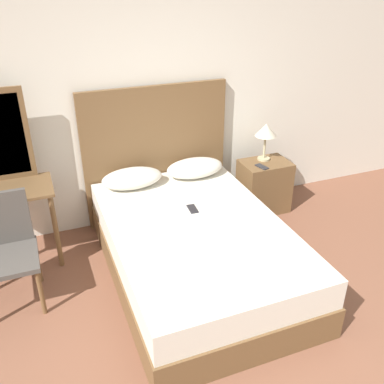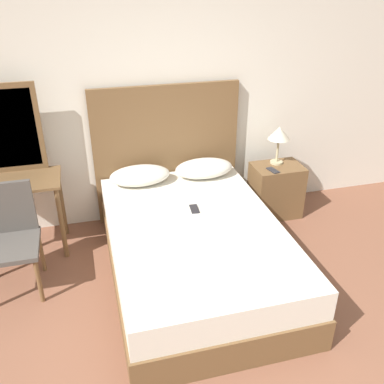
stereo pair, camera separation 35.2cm
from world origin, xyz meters
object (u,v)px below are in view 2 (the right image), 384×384
at_px(phone_on_bed, 194,209).
at_px(vanity_desk, 16,195).
at_px(nightstand, 276,190).
at_px(phone_on_nightstand, 273,170).
at_px(table_lamp, 279,135).
at_px(bed, 195,250).
at_px(chair, 8,233).

xyz_separation_m(phone_on_bed, vanity_desk, (-1.52, 0.53, 0.07)).
distance_m(nightstand, phone_on_nightstand, 0.32).
bearing_deg(table_lamp, bed, -142.35).
relative_size(table_lamp, phone_on_nightstand, 2.50).
height_order(phone_on_bed, vanity_desk, vanity_desk).
xyz_separation_m(vanity_desk, chair, (-0.03, -0.48, -0.09)).
bearing_deg(chair, nightstand, 11.05).
xyz_separation_m(phone_on_nightstand, vanity_desk, (-2.48, 0.06, 0.02)).
height_order(bed, vanity_desk, vanity_desk).
xyz_separation_m(bed, vanity_desk, (-1.46, 0.77, 0.34)).
height_order(phone_on_nightstand, chair, chair).
height_order(nightstand, phone_on_nightstand, phone_on_nightstand).
distance_m(bed, chair, 1.55).
relative_size(nightstand, table_lamp, 1.42).
distance_m(phone_on_bed, phone_on_nightstand, 1.06).
relative_size(phone_on_bed, phone_on_nightstand, 0.96).
xyz_separation_m(phone_on_bed, phone_on_nightstand, (0.96, 0.46, 0.05)).
relative_size(bed, vanity_desk, 2.64).
bearing_deg(vanity_desk, bed, -27.64).
bearing_deg(phone_on_bed, bed, -103.26).
bearing_deg(chair, table_lamp, 12.56).
bearing_deg(nightstand, bed, -144.49).
height_order(phone_on_bed, nightstand, nightstand).
relative_size(bed, chair, 2.39).
distance_m(table_lamp, vanity_desk, 2.61).
bearing_deg(vanity_desk, nightstand, 0.64).
relative_size(bed, table_lamp, 5.32).
xyz_separation_m(table_lamp, phone_on_nightstand, (-0.11, -0.17, -0.31)).
bearing_deg(phone_on_bed, chair, 178.37).
bearing_deg(phone_on_nightstand, table_lamp, 55.67).
bearing_deg(phone_on_nightstand, phone_on_bed, -154.26).
xyz_separation_m(nightstand, phone_on_nightstand, (-0.10, -0.09, 0.29)).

